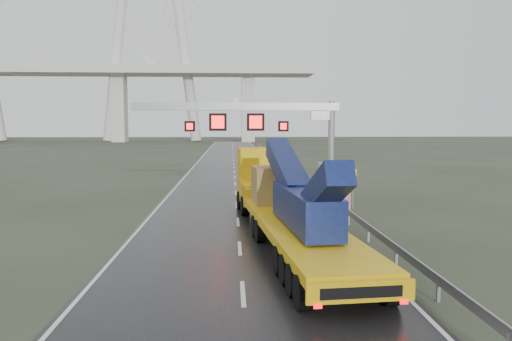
{
  "coord_description": "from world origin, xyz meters",
  "views": [
    {
      "loc": [
        -0.37,
        -17.88,
        5.56
      ],
      "look_at": [
        0.9,
        7.37,
        3.2
      ],
      "focal_mm": 35.0,
      "sensor_mm": 36.0,
      "label": 1
    }
  ],
  "objects": [
    {
      "name": "sign_gantry",
      "position": [
        2.1,
        17.99,
        5.61
      ],
      "size": [
        14.9,
        1.2,
        7.42
      ],
      "color": "beige",
      "rests_on": "ground"
    },
    {
      "name": "road",
      "position": [
        0.0,
        40.0,
        0.01
      ],
      "size": [
        11.0,
        200.0,
        0.02
      ],
      "primitive_type": "cube",
      "color": "black",
      "rests_on": "ground"
    },
    {
      "name": "heavy_haul_truck",
      "position": [
        2.14,
        7.39,
        1.87
      ],
      "size": [
        4.78,
        20.77,
        4.84
      ],
      "rotation": [
        0.0,
        0.0,
        0.09
      ],
      "color": "#F3B20D",
      "rests_on": "ground"
    },
    {
      "name": "guardrail",
      "position": [
        6.1,
        30.0,
        0.7
      ],
      "size": [
        0.2,
        140.0,
        1.4
      ],
      "primitive_type": null,
      "color": "gray",
      "rests_on": "ground"
    },
    {
      "name": "ground",
      "position": [
        0.0,
        0.0,
        0.0
      ],
      "size": [
        400.0,
        400.0,
        0.0
      ],
      "primitive_type": "plane",
      "color": "#303726",
      "rests_on": "ground"
    },
    {
      "name": "exit_sign_pair",
      "position": [
        7.1,
        14.33,
        1.86
      ],
      "size": [
        1.55,
        0.09,
        2.66
      ],
      "rotation": [
        0.0,
        0.0,
        0.01
      ],
      "color": "#9E9FA7",
      "rests_on": "ground"
    },
    {
      "name": "striped_barrier",
      "position": [
        7.09,
        14.0,
        0.55
      ],
      "size": [
        0.72,
        0.51,
        1.1
      ],
      "primitive_type": "cube",
      "rotation": [
        0.0,
        0.0,
        -0.27
      ],
      "color": "red",
      "rests_on": "ground"
    }
  ]
}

